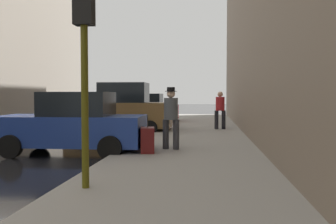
{
  "coord_description": "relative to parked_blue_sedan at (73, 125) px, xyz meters",
  "views": [
    {
      "loc": [
        6.53,
        -10.45,
        1.7
      ],
      "look_at": [
        4.93,
        4.5,
        1.02
      ],
      "focal_mm": 40.0,
      "sensor_mm": 36.0,
      "label": 1
    }
  ],
  "objects": [
    {
      "name": "parked_red_hatchback",
      "position": [
        -0.0,
        11.92,
        0.0
      ],
      "size": [
        4.24,
        2.14,
        1.79
      ],
      "color": "#B2191E",
      "rests_on": "ground_plane"
    },
    {
      "name": "rolling_suitcase",
      "position": [
        2.27,
        -0.5,
        -0.36
      ],
      "size": [
        0.45,
        0.61,
        1.04
      ],
      "color": "#591414",
      "rests_on": "sidewalk"
    },
    {
      "name": "sidewalk",
      "position": [
        3.35,
        0.03,
        -0.77
      ],
      "size": [
        4.0,
        40.0,
        0.15
      ],
      "primitive_type": "cube",
      "color": "gray",
      "rests_on": "ground_plane"
    },
    {
      "name": "pedestrian_in_red_jacket",
      "position": [
        4.44,
        6.73,
        0.26
      ],
      "size": [
        0.5,
        0.4,
        1.71
      ],
      "color": "black",
      "rests_on": "sidewalk"
    },
    {
      "name": "parked_bronze_suv",
      "position": [
        -0.0,
        5.98,
        0.18
      ],
      "size": [
        4.63,
        2.11,
        2.25
      ],
      "color": "brown",
      "rests_on": "ground_plane"
    },
    {
      "name": "fire_hydrant",
      "position": [
        1.8,
        7.54,
        -0.35
      ],
      "size": [
        0.42,
        0.22,
        0.7
      ],
      "color": "red",
      "rests_on": "sidewalk"
    },
    {
      "name": "parked_blue_sedan",
      "position": [
        0.0,
        0.0,
        0.0
      ],
      "size": [
        4.24,
        2.13,
        1.79
      ],
      "color": "navy",
      "rests_on": "ground_plane"
    },
    {
      "name": "traffic_light",
      "position": [
        1.85,
        -4.39,
        1.91
      ],
      "size": [
        0.32,
        0.32,
        3.6
      ],
      "color": "#514C0F",
      "rests_on": "sidewalk"
    },
    {
      "name": "pedestrian_with_beanie",
      "position": [
        2.83,
        0.21,
        0.29
      ],
      "size": [
        0.53,
        0.5,
        1.78
      ],
      "color": "#333338",
      "rests_on": "sidewalk"
    }
  ]
}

